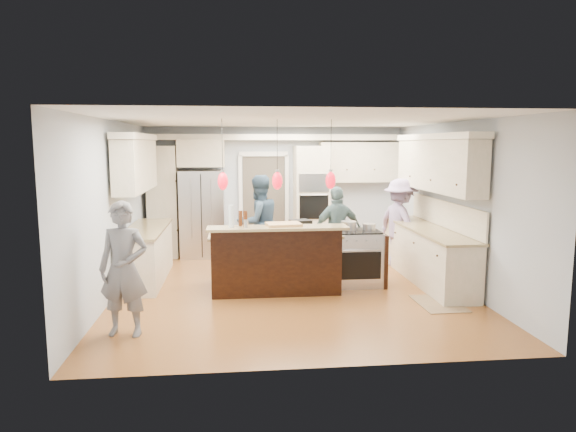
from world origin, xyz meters
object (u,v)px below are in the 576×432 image
(refrigerator, at_px, (202,214))
(person_far_left, at_px, (259,223))
(kitchen_island, at_px, (275,259))
(person_bar_end, at_px, (124,269))
(island_range, at_px, (358,258))

(refrigerator, relative_size, person_far_left, 1.01)
(kitchen_island, xyz_separation_m, person_bar_end, (-1.99, -1.87, 0.34))
(person_bar_end, height_order, person_far_left, person_far_left)
(person_bar_end, xyz_separation_m, person_far_left, (1.80, 3.16, 0.06))
(refrigerator, distance_m, person_far_left, 1.69)
(kitchen_island, distance_m, island_range, 1.41)
(refrigerator, distance_m, person_bar_end, 4.49)
(island_range, relative_size, person_bar_end, 0.55)
(kitchen_island, height_order, island_range, kitchen_island)
(refrigerator, height_order, island_range, refrigerator)
(island_range, xyz_separation_m, person_bar_end, (-3.40, -1.95, 0.37))
(refrigerator, distance_m, island_range, 3.71)
(island_range, bearing_deg, person_bar_end, -150.19)
(island_range, relative_size, person_far_left, 0.52)
(person_bar_end, distance_m, person_far_left, 3.63)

